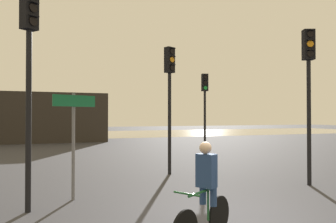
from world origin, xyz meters
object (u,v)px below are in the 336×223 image
Objects in this scene: cyclist at (205,191)px; direction_sign_post at (74,130)px; traffic_light_center at (170,86)px; traffic_light_far_right at (205,99)px; traffic_light_near_left at (29,57)px; distant_building at (6,118)px; traffic_light_near_right at (309,77)px.

direction_sign_post is at bearing -5.51° from cyclist.
traffic_light_far_right is at bearing -152.45° from traffic_light_center.
traffic_light_near_left reaches higher than traffic_light_center.
distant_building is 3.56× the size of traffic_light_far_right.
cyclist is (-4.86, -2.91, -2.38)m from traffic_light_near_right.
traffic_light_near_right reaches higher than cyclist.
traffic_light_near_right reaches higher than distant_building.
cyclist is at bearing -76.74° from distant_building.
traffic_light_far_right reaches higher than direction_sign_post.
direction_sign_post reaches higher than cyclist.
direction_sign_post is at bearing -79.44° from distant_building.
traffic_light_far_right is at bearing -157.18° from direction_sign_post.
traffic_light_center is at bearing 60.94° from traffic_light_far_right.
traffic_light_near_left is at bearing -82.45° from distant_building.
cyclist is (1.81, -3.51, -0.88)m from direction_sign_post.
traffic_light_center reaches higher than cyclist.
traffic_light_near_right is 2.85× the size of cyclist.
traffic_light_near_right reaches higher than direction_sign_post.
traffic_light_near_left is 1.07× the size of traffic_light_center.
direction_sign_post is at bearing 54.68° from traffic_light_far_right.
traffic_light_near_left reaches higher than distant_building.
traffic_light_center is 4.49m from direction_sign_post.
distant_building is 24.13m from cyclist.
traffic_light_near_right is at bearing 96.85° from traffic_light_far_right.
distant_building is at bearing -40.45° from traffic_light_far_right.
traffic_light_far_right is (0.38, 7.66, -0.23)m from traffic_light_near_right.
distant_building is at bearing -101.62° from direction_sign_post.
distant_building is at bearing -19.51° from cyclist.
traffic_light_near_right reaches higher than traffic_light_center.
distant_building is 3.17× the size of traffic_light_near_left.
traffic_light_near_left is at bearing 12.88° from traffic_light_center.
traffic_light_center is at bearing -165.69° from direction_sign_post.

